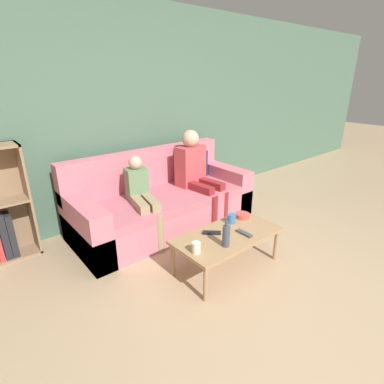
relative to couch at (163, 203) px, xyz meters
The scene contains 12 objects.
ground_plane 2.04m from the couch, 91.73° to the right, with size 22.00×22.00×0.00m, color tan.
wall_back 1.17m from the couch, 95.85° to the left, with size 12.00×0.06×2.60m.
couch is the anchor object (origin of this frame).
coffee_table 1.13m from the couch, 92.07° to the right, with size 1.04×0.53×0.36m.
person_adult 0.58m from the couch, 12.04° to the right, with size 0.40×0.67×1.14m.
person_child 0.47m from the couch, 158.03° to the right, with size 0.35×0.67×0.94m.
cup_near 1.01m from the couch, 81.13° to the right, with size 0.09×0.09×0.10m.
cup_far 1.28m from the couch, 111.77° to the right, with size 0.08×0.08×0.10m.
tv_remote_0 1.24m from the couch, 86.47° to the right, with size 0.05×0.17×0.02m.
tv_remote_1 1.05m from the couch, 98.29° to the right, with size 0.16×0.15×0.02m.
snack_bowl 1.05m from the couch, 71.15° to the right, with size 0.15×0.15×0.05m.
bottle 1.30m from the couch, 99.20° to the right, with size 0.06×0.06×0.24m.
Camera 1 is at (-1.83, -0.81, 1.75)m, focal length 28.00 mm.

